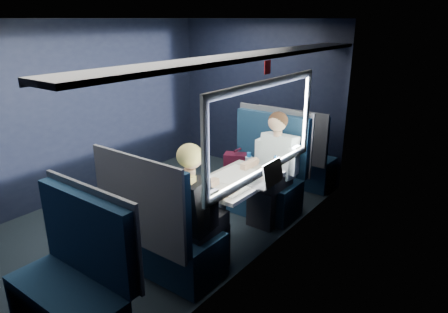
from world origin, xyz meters
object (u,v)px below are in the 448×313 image
Objects in this scene: seat_row_back at (75,287)px; laptop at (267,178)px; seat_bay_near at (261,177)px; woman at (195,205)px; seat_bay_far at (163,236)px; bottle_small at (275,166)px; cup at (276,167)px; man at (274,163)px; table at (234,185)px; seat_row_front at (296,159)px.

laptop is (0.54, 1.85, 0.40)m from seat_row_back.
woman is (0.26, -1.58, 0.31)m from seat_bay_near.
seat_bay_far is at bearing -146.18° from woman.
cup is (-0.04, 0.08, -0.04)m from bottle_small.
seat_bay_near is 3.67× the size of laptop.
man is 0.32m from cup.
man reaches higher than seat_bay_far.
seat_row_back is at bearing -95.72° from man.
seat_bay_far reaches higher than laptop.
man is 0.42m from bottle_small.
cup is (0.17, 1.15, 0.06)m from woman.
seat_row_back is at bearing -89.70° from seat_bay_near.
seat_row_back reaches higher than cup.
man is (0.26, -0.17, 0.30)m from seat_bay_near.
laptop is 0.31m from bottle_small.
seat_row_back is at bearing -106.18° from laptop.
laptop is (0.36, 0.06, 0.15)m from table.
man reaches higher than cup.
man is 6.49× the size of bottle_small.
table is at bearing 95.45° from woman.
seat_bay_near reaches higher than laptop.
seat_row_front is 5.69× the size of bottle_small.
seat_bay_far reaches higher than seat_row_front.
seat_bay_near is 1.75m from seat_bay_far.
cup is at bearing 72.21° from seat_bay_far.
seat_row_front reaches higher than laptop.
man is (0.25, 1.57, 0.30)m from seat_bay_far.
seat_bay_near is at bearing -90.86° from seat_row_front.
table is 0.39m from laptop.
cup is (0.24, 0.44, 0.12)m from table.
man reaches higher than seat_bay_near.
seat_bay_far reaches higher than bottle_small.
seat_row_front is at bearing 95.80° from table.
seat_row_back is 2.24m from bottle_small.
seat_bay_far is (-0.18, -0.87, -0.25)m from table.
table is 0.93m from seat_bay_near.
cup is (0.17, -0.26, 0.07)m from man.
seat_bay_far reaches higher than cup.
seat_row_back is 3.38× the size of laptop.
laptop is at bearing 9.04° from table.
seat_bay_far reaches higher than table.
table is at bearing -118.56° from cup.
bottle_small is (0.46, 2.15, 0.42)m from seat_row_back.
man is at bearing -33.20° from seat_bay_near.
seat_row_back is (-0.18, -1.80, -0.25)m from table.
bottle_small is (0.28, 0.36, 0.17)m from table.
table is at bearing -84.20° from seat_row_front.
laptop is at bearing 69.37° from woman.
table is 0.79× the size of seat_bay_far.
man is (0.25, 2.50, 0.31)m from seat_row_back.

